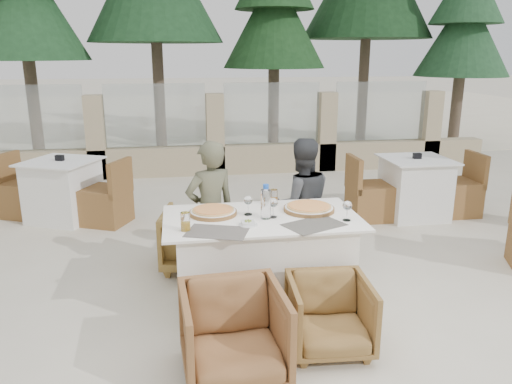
{
  "coord_description": "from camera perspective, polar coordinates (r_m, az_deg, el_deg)",
  "views": [
    {
      "loc": [
        -0.67,
        -3.81,
        2.07
      ],
      "look_at": [
        -0.01,
        0.31,
        0.9
      ],
      "focal_mm": 35.0,
      "sensor_mm": 36.0,
      "label": 1
    }
  ],
  "objects": [
    {
      "name": "wine_glass_near",
      "position": [
        4.05,
        1.98,
        -1.68
      ],
      "size": [
        0.08,
        0.08,
        0.18
      ],
      "primitive_type": null,
      "rotation": [
        0.0,
        0.0,
        0.03
      ],
      "color": "white",
      "rests_on": "dining_table"
    },
    {
      "name": "olive_dish",
      "position": [
        3.89,
        -0.92,
        -3.53
      ],
      "size": [
        0.13,
        0.13,
        0.04
      ],
      "primitive_type": null,
      "rotation": [
        0.0,
        0.0,
        0.23
      ],
      "color": "silver",
      "rests_on": "dining_table"
    },
    {
      "name": "bg_table_b",
      "position": [
        6.76,
        17.65,
        0.46
      ],
      "size": [
        1.64,
        0.83,
        0.77
      ],
      "primitive_type": null,
      "rotation": [
        0.0,
        0.0,
        -0.01
      ],
      "color": "white",
      "rests_on": "ground"
    },
    {
      "name": "ground",
      "position": [
        4.39,
        0.76,
        -12.49
      ],
      "size": [
        80.0,
        80.0,
        0.0
      ],
      "primitive_type": "plane",
      "color": "beige",
      "rests_on": "ground"
    },
    {
      "name": "diner_left",
      "position": [
        4.59,
        -5.21,
        -2.28
      ],
      "size": [
        0.56,
        0.47,
        1.32
      ],
      "primitive_type": "imported",
      "rotation": [
        0.0,
        0.0,
        3.51
      ],
      "color": "#55553E",
      "rests_on": "ground"
    },
    {
      "name": "perimeter_wall_far",
      "position": [
        8.73,
        -4.7,
        7.23
      ],
      "size": [
        10.0,
        0.34,
        1.6
      ],
      "primitive_type": null,
      "color": "tan",
      "rests_on": "ground"
    },
    {
      "name": "armchair_far_left",
      "position": [
        4.98,
        -6.82,
        -5.25
      ],
      "size": [
        0.75,
        0.77,
        0.6
      ],
      "primitive_type": "imported",
      "rotation": [
        0.0,
        0.0,
        2.96
      ],
      "color": "olive",
      "rests_on": "ground"
    },
    {
      "name": "dining_table",
      "position": [
        4.22,
        0.65,
        -7.83
      ],
      "size": [
        1.6,
        0.9,
        0.77
      ],
      "primitive_type": null,
      "color": "white",
      "rests_on": "ground"
    },
    {
      "name": "armchair_far_right",
      "position": [
        5.08,
        3.47,
        -4.96
      ],
      "size": [
        0.73,
        0.75,
        0.57
      ],
      "primitive_type": "imported",
      "rotation": [
        0.0,
        0.0,
        3.37
      ],
      "color": "olive",
      "rests_on": "ground"
    },
    {
      "name": "bg_table_a",
      "position": [
        6.78,
        -21.18,
        0.18
      ],
      "size": [
        1.83,
        1.43,
        0.77
      ],
      "primitive_type": null,
      "rotation": [
        0.0,
        0.0,
        -0.43
      ],
      "color": "white",
      "rests_on": "ground"
    },
    {
      "name": "armchair_near_right",
      "position": [
        3.69,
        8.41,
        -13.74
      ],
      "size": [
        0.61,
        0.62,
        0.53
      ],
      "primitive_type": "imported",
      "rotation": [
        0.0,
        0.0,
        -0.07
      ],
      "color": "brown",
      "rests_on": "ground"
    },
    {
      "name": "pine_far_right",
      "position": [
        12.02,
        22.58,
        15.36
      ],
      "size": [
        1.98,
        1.98,
        4.5
      ],
      "primitive_type": "cone",
      "color": "#24512D",
      "rests_on": "ground"
    },
    {
      "name": "pine_far_left",
      "position": [
        11.19,
        -25.05,
        17.74
      ],
      "size": [
        2.42,
        2.42,
        5.5
      ],
      "primitive_type": "cone",
      "color": "#214D27",
      "rests_on": "ground"
    },
    {
      "name": "beer_glass_left",
      "position": [
        3.79,
        -8.07,
        -3.37
      ],
      "size": [
        0.08,
        0.08,
        0.14
      ],
      "primitive_type": "cylinder",
      "rotation": [
        0.0,
        0.0,
        -0.18
      ],
      "color": "gold",
      "rests_on": "dining_table"
    },
    {
      "name": "water_bottle",
      "position": [
        4.01,
        1.13,
        -1.1
      ],
      "size": [
        0.1,
        0.1,
        0.29
      ],
      "primitive_type": "cylinder",
      "rotation": [
        0.0,
        0.0,
        -0.25
      ],
      "color": "#C2E6FF",
      "rests_on": "dining_table"
    },
    {
      "name": "diner_right",
      "position": [
        4.82,
        5.15,
        -1.51
      ],
      "size": [
        0.65,
        0.52,
        1.3
      ],
      "primitive_type": "imported",
      "rotation": [
        0.0,
        0.0,
        3.18
      ],
      "color": "#3A3C3F",
      "rests_on": "ground"
    },
    {
      "name": "pizza_left",
      "position": [
        4.16,
        -4.92,
        -2.24
      ],
      "size": [
        0.4,
        0.4,
        0.05
      ],
      "primitive_type": "cylinder",
      "rotation": [
        0.0,
        0.0,
        -0.01
      ],
      "color": "#D3521C",
      "rests_on": "dining_table"
    },
    {
      "name": "armchair_near_left",
      "position": [
        3.36,
        -2.56,
        -15.9
      ],
      "size": [
        0.7,
        0.72,
        0.62
      ],
      "primitive_type": "imported",
      "rotation": [
        0.0,
        0.0,
        0.06
      ],
      "color": "brown",
      "rests_on": "ground"
    },
    {
      "name": "beer_glass_right",
      "position": [
        4.4,
        2.05,
        -0.6
      ],
      "size": [
        0.07,
        0.07,
        0.14
      ],
      "primitive_type": "cylinder",
      "rotation": [
        0.0,
        0.0,
        -0.07
      ],
      "color": "orange",
      "rests_on": "dining_table"
    },
    {
      "name": "sand_patch",
      "position": [
        17.94,
        -7.05,
        8.92
      ],
      "size": [
        30.0,
        16.0,
        0.01
      ],
      "primitive_type": "cube",
      "color": "#EEE3C3",
      "rests_on": "ground"
    },
    {
      "name": "placemat_near_right",
      "position": [
        3.93,
        6.65,
        -3.73
      ],
      "size": [
        0.53,
        0.46,
        0.0
      ],
      "primitive_type": "cube",
      "rotation": [
        0.0,
        0.0,
        0.42
      ],
      "color": "#58544B",
      "rests_on": "dining_table"
    },
    {
      "name": "wine_glass_centre",
      "position": [
        4.12,
        -0.9,
        -1.39
      ],
      "size": [
        0.08,
        0.08,
        0.18
      ],
      "primitive_type": null,
      "rotation": [
        0.0,
        0.0,
        -0.1
      ],
      "color": "white",
      "rests_on": "dining_table"
    },
    {
      "name": "wine_glass_corner",
      "position": [
        4.04,
        10.38,
        -1.99
      ],
      "size": [
        0.1,
        0.1,
        0.18
      ],
      "primitive_type": null,
      "rotation": [
        0.0,
        0.0,
        0.4
      ],
      "color": "white",
      "rests_on": "dining_table"
    },
    {
      "name": "pine_centre",
      "position": [
        11.23,
        2.09,
        17.83
      ],
      "size": [
        2.2,
        2.2,
        5.0
      ],
      "primitive_type": "cone",
      "color": "#1E461F",
      "rests_on": "ground"
    },
    {
      "name": "pizza_right",
      "position": [
        4.26,
        6.07,
        -1.78
      ],
      "size": [
        0.54,
        0.54,
        0.06
      ],
      "primitive_type": "cylinder",
      "rotation": [
        0.0,
        0.0,
        -0.31
      ],
      "color": "orange",
      "rests_on": "dining_table"
    },
    {
      "name": "placemat_near_left",
      "position": [
        3.76,
        -4.46,
        -4.57
      ],
      "size": [
        0.52,
        0.43,
        0.0
      ],
      "primitive_type": "cube",
      "rotation": [
        0.0,
        0.0,
        -0.34
      ],
      "color": "#5F5851",
      "rests_on": "dining_table"
    }
  ]
}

